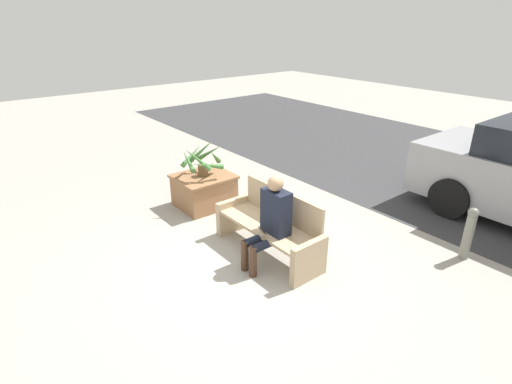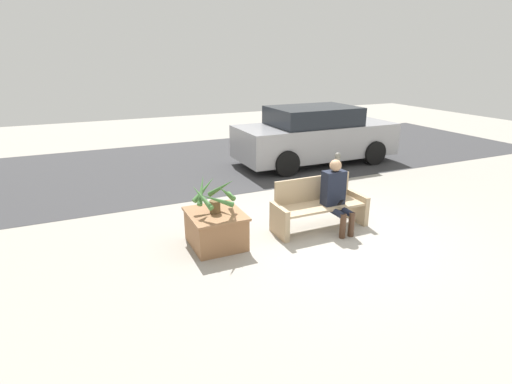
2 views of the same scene
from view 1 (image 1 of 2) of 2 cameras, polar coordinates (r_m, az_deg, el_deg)
name	(u,v)px [view 1 (image 1 of 2)]	position (r m, az deg, el deg)	size (l,w,h in m)	color
ground_plane	(248,264)	(5.51, -1.09, -10.20)	(30.00, 30.00, 0.00)	#9E998E
road_surface	(455,171)	(9.69, 26.50, 2.70)	(20.00, 6.00, 0.01)	#38383A
bench	(271,226)	(5.57, 2.14, -4.88)	(1.71, 0.58, 0.89)	tan
person_seated	(271,218)	(5.19, 2.16, -3.77)	(0.39, 0.62, 1.25)	black
planter_box	(204,189)	(7.05, -7.42, 0.36)	(0.85, 0.95, 0.56)	#936642
potted_plant	(202,160)	(6.85, -7.75, 4.62)	(0.72, 0.72, 0.59)	brown
bollard_post	(469,232)	(6.14, 28.12, -5.08)	(0.14, 0.14, 0.77)	slate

